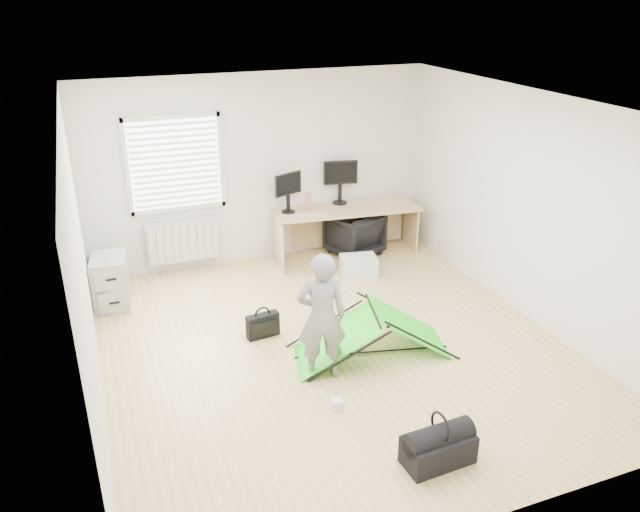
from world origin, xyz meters
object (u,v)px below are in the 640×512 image
object	(u,v)px
monitor_left	(288,198)
thermos	(309,201)
desk	(346,232)
laptop_bag	(263,325)
monitor_right	(340,188)
duffel_bag	(438,450)
kite	(372,332)
storage_crate	(358,266)
office_chair	(354,234)
filing_cabinet	(111,281)
person	(322,317)

from	to	relation	value
monitor_left	thermos	size ratio (longest dim) A/B	1.69
desk	laptop_bag	xyz separation A→B (m)	(-1.85, -1.87, -0.23)
monitor_right	duffel_bag	world-z (taller)	monitor_right
kite	duffel_bag	size ratio (longest dim) A/B	2.84
monitor_right	storage_crate	size ratio (longest dim) A/B	1.03
office_chair	monitor_left	bearing A→B (deg)	-28.11
storage_crate	duffel_bag	distance (m)	3.80
laptop_bag	duffel_bag	bearing A→B (deg)	-80.31
kite	filing_cabinet	bearing A→B (deg)	152.60
desk	office_chair	size ratio (longest dim) A/B	3.04
filing_cabinet	laptop_bag	world-z (taller)	filing_cabinet
office_chair	kite	xyz separation A→B (m)	(-0.96, -2.64, -0.06)
filing_cabinet	laptop_bag	distance (m)	2.14
desk	person	size ratio (longest dim) A/B	1.56
person	duffel_bag	size ratio (longest dim) A/B	2.29
duffel_bag	monitor_left	bearing A→B (deg)	84.45
desk	thermos	size ratio (longest dim) A/B	8.12
thermos	kite	bearing A→B (deg)	-95.93
kite	storage_crate	world-z (taller)	kite
desk	office_chair	world-z (taller)	desk
monitor_left	monitor_right	distance (m)	0.86
monitor_left	laptop_bag	distance (m)	2.39
office_chair	storage_crate	size ratio (longest dim) A/B	1.44
desk	duffel_bag	distance (m)	4.55
filing_cabinet	duffel_bag	world-z (taller)	filing_cabinet
monitor_right	person	bearing A→B (deg)	-105.08
filing_cabinet	duffel_bag	distance (m)	4.65
desk	storage_crate	bearing A→B (deg)	-93.49
desk	duffel_bag	xyz separation A→B (m)	(-1.05, -4.42, -0.24)
desk	storage_crate	world-z (taller)	desk
person	kite	xyz separation A→B (m)	(0.67, 0.19, -0.43)
laptop_bag	desk	bearing A→B (deg)	37.42
kite	office_chair	bearing A→B (deg)	83.48
kite	thermos	bearing A→B (deg)	97.47
office_chair	storage_crate	bearing A→B (deg)	51.96
kite	duffel_bag	world-z (taller)	kite
thermos	office_chair	size ratio (longest dim) A/B	0.37
monitor_left	thermos	world-z (taller)	monitor_left
monitor_left	person	size ratio (longest dim) A/B	0.32
desk	kite	size ratio (longest dim) A/B	1.26
storage_crate	filing_cabinet	bearing A→B (deg)	174.60
monitor_left	thermos	distance (m)	0.33
monitor_right	filing_cabinet	bearing A→B (deg)	-158.09
monitor_right	thermos	size ratio (longest dim) A/B	1.90
kite	laptop_bag	size ratio (longest dim) A/B	4.49
kite	duffel_bag	bearing A→B (deg)	-83.67
filing_cabinet	monitor_right	world-z (taller)	monitor_right
person	monitor_left	bearing A→B (deg)	-87.97
desk	person	xyz separation A→B (m)	(-1.50, -2.85, 0.33)
duffel_bag	person	bearing A→B (deg)	103.00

